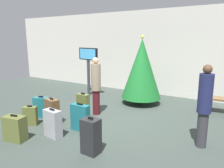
% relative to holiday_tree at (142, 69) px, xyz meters
% --- Properties ---
extents(ground_plane, '(16.00, 16.00, 0.00)m').
position_rel_holiday_tree_xyz_m(ground_plane, '(-0.21, -1.91, -1.25)').
color(ground_plane, '#38423D').
extents(back_wall, '(16.00, 0.20, 3.44)m').
position_rel_holiday_tree_xyz_m(back_wall, '(-0.21, 1.67, 0.47)').
color(back_wall, beige).
rests_on(back_wall, ground_plane).
extents(holiday_tree, '(1.39, 1.39, 2.40)m').
position_rel_holiday_tree_xyz_m(holiday_tree, '(0.00, 0.00, 0.00)').
color(holiday_tree, '#4C3319').
rests_on(holiday_tree, ground_plane).
extents(flight_info_kiosk, '(1.06, 0.33, 1.92)m').
position_rel_holiday_tree_xyz_m(flight_info_kiosk, '(-2.31, -0.06, 0.14)').
color(flight_info_kiosk, '#333338').
rests_on(flight_info_kiosk, ground_plane).
extents(traveller_0, '(0.31, 0.31, 1.77)m').
position_rel_holiday_tree_xyz_m(traveller_0, '(2.42, -2.23, -0.30)').
color(traveller_0, '#333338').
rests_on(traveller_0, ground_plane).
extents(traveller_1, '(0.38, 0.38, 1.74)m').
position_rel_holiday_tree_xyz_m(traveller_1, '(-0.69, -1.77, -0.32)').
color(traveller_1, '#4C1419').
rests_on(traveller_1, ground_plane).
extents(suitcase_0, '(0.39, 0.34, 0.55)m').
position_rel_holiday_tree_xyz_m(suitcase_0, '(-1.68, -3.39, -0.99)').
color(suitcase_0, '#59602D').
rests_on(suitcase_0, ground_plane).
extents(suitcase_1, '(0.35, 0.29, 0.77)m').
position_rel_holiday_tree_xyz_m(suitcase_1, '(0.59, -3.70, -0.88)').
color(suitcase_1, '#232326').
rests_on(suitcase_1, ground_plane).
extents(suitcase_2, '(0.48, 0.27, 0.69)m').
position_rel_holiday_tree_xyz_m(suitcase_2, '(-0.63, -3.57, -0.92)').
color(suitcase_2, '#9EA0A5').
rests_on(suitcase_2, ground_plane).
extents(suitcase_3, '(0.36, 0.18, 0.83)m').
position_rel_holiday_tree_xyz_m(suitcase_3, '(-0.64, -2.45, -0.85)').
color(suitcase_3, '#59602D').
rests_on(suitcase_3, ground_plane).
extents(suitcase_4, '(0.48, 0.34, 0.72)m').
position_rel_holiday_tree_xyz_m(suitcase_4, '(-1.27, -3.00, -0.91)').
color(suitcase_4, brown).
rests_on(suitcase_4, ground_plane).
extents(suitcase_5, '(0.50, 0.19, 0.71)m').
position_rel_holiday_tree_xyz_m(suitcase_5, '(-0.32, -2.95, -0.91)').
color(suitcase_5, '#19606B').
rests_on(suitcase_5, ground_plane).
extents(suitcase_6, '(0.48, 0.37, 0.63)m').
position_rel_holiday_tree_xyz_m(suitcase_6, '(-1.95, -2.79, -0.95)').
color(suitcase_6, '#19606B').
rests_on(suitcase_6, ground_plane).
extents(suitcase_7, '(0.53, 0.36, 0.62)m').
position_rel_holiday_tree_xyz_m(suitcase_7, '(-1.20, -4.16, -0.96)').
color(suitcase_7, '#59602D').
rests_on(suitcase_7, ground_plane).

